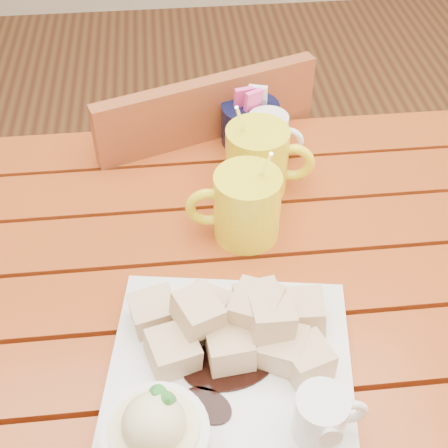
{
  "coord_description": "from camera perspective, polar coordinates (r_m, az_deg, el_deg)",
  "views": [
    {
      "loc": [
        -0.04,
        -0.56,
        1.42
      ],
      "look_at": [
        0.02,
        0.06,
        0.82
      ],
      "focal_mm": 50.0,
      "sensor_mm": 36.0,
      "label": 1
    }
  ],
  "objects": [
    {
      "name": "cream_pitcher",
      "position": [
        1.07,
        4.13,
        8.09
      ],
      "size": [
        0.1,
        0.09,
        0.08
      ],
      "rotation": [
        0.0,
        0.0,
        -0.43
      ],
      "color": "white",
      "rests_on": "table"
    },
    {
      "name": "coffee_mug_left",
      "position": [
        0.91,
        1.92,
        1.74
      ],
      "size": [
        0.14,
        0.1,
        0.16
      ],
      "rotation": [
        0.0,
        0.0,
        -0.06
      ],
      "color": "yellow",
      "rests_on": "table"
    },
    {
      "name": "dessert_plate",
      "position": [
        0.75,
        -0.43,
        -13.87
      ],
      "size": [
        0.34,
        0.34,
        0.12
      ],
      "rotation": [
        0.0,
        0.0,
        -0.16
      ],
      "color": "white",
      "rests_on": "table"
    },
    {
      "name": "table",
      "position": [
        0.95,
        -1.13,
        -10.27
      ],
      "size": [
        1.2,
        0.79,
        0.75
      ],
      "color": "#8F3312",
      "rests_on": "ground"
    },
    {
      "name": "coffee_mug_right",
      "position": [
        0.99,
        3.2,
        5.98
      ],
      "size": [
        0.14,
        0.1,
        0.17
      ],
      "rotation": [
        0.0,
        0.0,
        -0.23
      ],
      "color": "yellow",
      "rests_on": "table"
    },
    {
      "name": "sugar_caddy",
      "position": [
        1.1,
        2.4,
        9.28
      ],
      "size": [
        0.1,
        0.1,
        0.11
      ],
      "color": "black",
      "rests_on": "table"
    },
    {
      "name": "chair_far",
      "position": [
        1.38,
        -3.03,
        1.42
      ],
      "size": [
        0.52,
        0.52,
        0.86
      ],
      "rotation": [
        0.0,
        0.0,
        3.47
      ],
      "color": "brown",
      "rests_on": "ground"
    }
  ]
}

